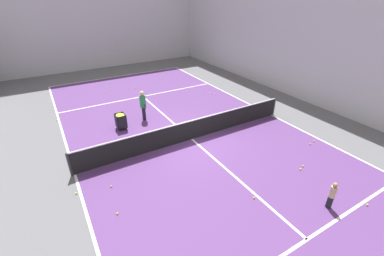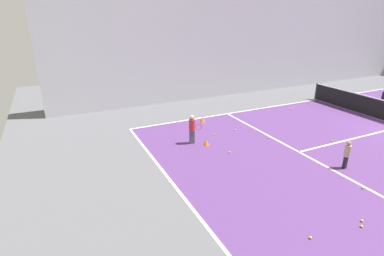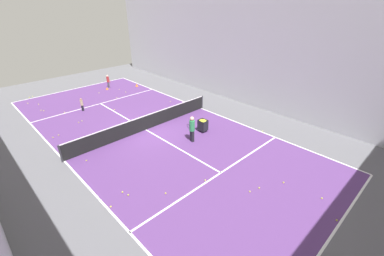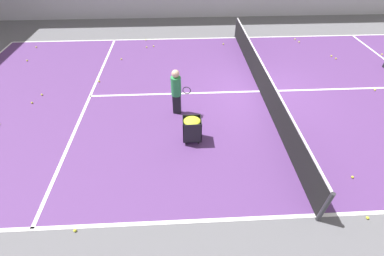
% 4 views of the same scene
% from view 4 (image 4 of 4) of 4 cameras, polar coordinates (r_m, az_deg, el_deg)
% --- Properties ---
extents(ground_plane, '(35.49, 35.49, 0.00)m').
position_cam_4_polar(ground_plane, '(10.76, 14.81, 7.87)').
color(ground_plane, '#5B5B60').
extents(court_playing_area, '(10.91, 24.48, 0.00)m').
position_cam_4_polar(court_playing_area, '(10.76, 14.82, 7.88)').
color(court_playing_area, '#563370').
rests_on(court_playing_area, ground).
extents(line_sideline_left, '(0.10, 24.48, 0.00)m').
position_cam_4_polar(line_sideline_left, '(7.22, 25.77, -17.10)').
color(line_sideline_left, white).
rests_on(line_sideline_left, ground).
extents(line_sideline_right, '(0.10, 24.48, 0.00)m').
position_cam_4_polar(line_sideline_right, '(15.45, 9.66, 19.18)').
color(line_sideline_right, white).
rests_on(line_sideline_right, ground).
extents(line_service_far, '(10.91, 0.10, 0.00)m').
position_cam_4_polar(line_service_far, '(10.88, -21.71, 6.61)').
color(line_service_far, white).
rests_on(line_service_far, ground).
extents(line_centre_service, '(0.10, 13.46, 0.00)m').
position_cam_4_polar(line_centre_service, '(10.76, 14.82, 7.90)').
color(line_centre_service, white).
rests_on(line_centre_service, ground).
extents(tennis_net, '(11.21, 0.10, 1.07)m').
position_cam_4_polar(tennis_net, '(10.48, 15.33, 10.38)').
color(tennis_net, '#2D2D33').
rests_on(tennis_net, ground).
extents(coach_at_net, '(0.40, 0.69, 1.70)m').
position_cam_4_polar(coach_at_net, '(8.74, -3.50, 8.54)').
color(coach_at_net, black).
rests_on(coach_at_net, ground).
extents(ball_cart, '(0.49, 0.57, 0.86)m').
position_cam_4_polar(ball_cart, '(7.81, 0.00, 0.53)').
color(ball_cart, black).
rests_on(ball_cart, ground).
extents(tennis_ball_0, '(0.07, 0.07, 0.07)m').
position_cam_4_polar(tennis_ball_0, '(16.02, 21.94, 17.84)').
color(tennis_ball_0, yellow).
rests_on(tennis_ball_0, ground).
extents(tennis_ball_1, '(0.07, 0.07, 0.07)m').
position_cam_4_polar(tennis_ball_1, '(15.10, -10.22, 18.71)').
color(tennis_ball_1, yellow).
rests_on(tennis_ball_1, ground).
extents(tennis_ball_2, '(0.07, 0.07, 0.07)m').
position_cam_4_polar(tennis_ball_2, '(15.74, 22.70, 17.23)').
color(tennis_ball_2, yellow).
rests_on(tennis_ball_2, ground).
extents(tennis_ball_4, '(0.07, 0.07, 0.07)m').
position_cam_4_polar(tennis_ball_4, '(14.91, -32.79, 12.50)').
color(tennis_ball_4, yellow).
rests_on(tennis_ball_4, ground).
extents(tennis_ball_5, '(0.07, 0.07, 0.07)m').
position_cam_4_polar(tennis_ball_5, '(16.22, -31.32, 15.11)').
color(tennis_ball_5, yellow).
rests_on(tennis_ball_5, ground).
extents(tennis_ball_7, '(0.07, 0.07, 0.07)m').
position_cam_4_polar(tennis_ball_7, '(11.74, -30.40, 6.41)').
color(tennis_ball_7, yellow).
rests_on(tennis_ball_7, ground).
extents(tennis_ball_10, '(0.07, 0.07, 0.07)m').
position_cam_4_polar(tennis_ball_10, '(14.61, 29.34, 13.32)').
color(tennis_ball_10, yellow).
rests_on(tennis_ball_10, ground).
extents(tennis_ball_11, '(0.07, 0.07, 0.07)m').
position_cam_4_polar(tennis_ball_11, '(6.90, -24.59, -20.00)').
color(tennis_ball_11, yellow).
rests_on(tennis_ball_11, ground).
extents(tennis_ball_12, '(0.07, 0.07, 0.07)m').
position_cam_4_polar(tennis_ball_12, '(13.23, -15.44, 14.55)').
color(tennis_ball_12, yellow).
rests_on(tennis_ball_12, ground).
extents(tennis_ball_15, '(0.07, 0.07, 0.07)m').
position_cam_4_polar(tennis_ball_15, '(11.43, -32.01, 4.79)').
color(tennis_ball_15, yellow).
rests_on(tennis_ball_15, ground).
extents(tennis_ball_17, '(0.07, 0.07, 0.07)m').
position_cam_4_polar(tennis_ball_17, '(11.67, -19.96, 9.73)').
color(tennis_ball_17, yellow).
rests_on(tennis_ball_17, ground).
extents(tennis_ball_19, '(0.07, 0.07, 0.07)m').
position_cam_4_polar(tennis_ball_19, '(8.42, 32.08, -9.22)').
color(tennis_ball_19, yellow).
rests_on(tennis_ball_19, ground).
extents(tennis_ball_20, '(0.07, 0.07, 0.07)m').
position_cam_4_polar(tennis_ball_20, '(7.74, 34.45, -16.13)').
color(tennis_ball_20, yellow).
rests_on(tennis_ball_20, ground).
extents(tennis_ball_21, '(0.07, 0.07, 0.07)m').
position_cam_4_polar(tennis_ball_21, '(16.28, 36.57, 13.02)').
color(tennis_ball_21, yellow).
rests_on(tennis_ball_21, ground).
extents(tennis_ball_22, '(0.07, 0.07, 0.07)m').
position_cam_4_polar(tennis_ball_22, '(14.22, -10.06, 17.28)').
color(tennis_ball_22, yellow).
rests_on(tennis_ball_22, ground).
extents(tennis_ball_23, '(0.07, 0.07, 0.07)m').
position_cam_4_polar(tennis_ball_23, '(12.78, 35.55, 6.91)').
color(tennis_ball_23, yellow).
rests_on(tennis_ball_23, ground).
extents(tennis_ball_26, '(0.07, 0.07, 0.07)m').
position_cam_4_polar(tennis_ball_26, '(14.78, 28.57, 13.88)').
color(tennis_ball_26, yellow).
rests_on(tennis_ball_26, ground).
extents(tennis_ball_28, '(0.07, 0.07, 0.07)m').
position_cam_4_polar(tennis_ball_28, '(14.27, -8.53, 17.53)').
color(tennis_ball_28, yellow).
rests_on(tennis_ball_28, ground).
extents(tennis_ball_31, '(0.07, 0.07, 0.07)m').
position_cam_4_polar(tennis_ball_31, '(14.48, 6.97, 18.05)').
color(tennis_ball_31, yellow).
rests_on(tennis_ball_31, ground).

